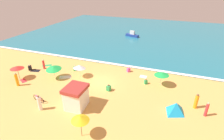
# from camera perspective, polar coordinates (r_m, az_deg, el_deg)

# --- Properties ---
(ground_plane) EXTENTS (60.00, 60.00, 0.00)m
(ground_plane) POSITION_cam_1_polar(r_m,az_deg,el_deg) (24.58, -3.59, -4.05)
(ground_plane) COLOR #E0A856
(ocean_water) EXTENTS (60.00, 44.00, 0.10)m
(ocean_water) POSITION_cam_1_polar(r_m,az_deg,el_deg) (49.68, 9.61, 11.61)
(ocean_water) COLOR teal
(ocean_water) RESTS_ON ground_plane
(wave_breaker_foam) EXTENTS (57.00, 0.70, 0.01)m
(wave_breaker_foam) POSITION_cam_1_polar(r_m,az_deg,el_deg) (29.74, 1.23, 1.90)
(wave_breaker_foam) COLOR white
(wave_breaker_foam) RESTS_ON ocean_water
(lifeguard_cabana) EXTENTS (2.18, 2.53, 2.55)m
(lifeguard_cabana) POSITION_cam_1_polar(r_m,az_deg,el_deg) (19.76, -11.57, -8.52)
(lifeguard_cabana) COLOR white
(lifeguard_cabana) RESTS_ON ground_plane
(beach_umbrella_0) EXTENTS (2.19, 2.18, 1.94)m
(beach_umbrella_0) POSITION_cam_1_polar(r_m,az_deg,el_deg) (23.89, 15.80, -1.28)
(beach_umbrella_0) COLOR silver
(beach_umbrella_0) RESTS_ON ground_plane
(beach_umbrella_1) EXTENTS (2.59, 2.62, 1.99)m
(beach_umbrella_1) POSITION_cam_1_polar(r_m,az_deg,el_deg) (26.22, -18.45, 0.67)
(beach_umbrella_1) COLOR silver
(beach_umbrella_1) RESTS_ON ground_plane
(beach_umbrella_2) EXTENTS (1.99, 1.98, 2.28)m
(beach_umbrella_2) POSITION_cam_1_polar(r_m,az_deg,el_deg) (15.86, -10.29, -15.17)
(beach_umbrella_2) COLOR #4C3823
(beach_umbrella_2) RESTS_ON ground_plane
(beach_umbrella_3) EXTENTS (2.48, 2.49, 1.95)m
(beach_umbrella_3) POSITION_cam_1_polar(r_m,az_deg,el_deg) (25.74, -10.51, 1.07)
(beach_umbrella_3) COLOR silver
(beach_umbrella_3) RESTS_ON ground_plane
(beach_umbrella_4) EXTENTS (1.91, 1.92, 2.00)m
(beach_umbrella_4) POSITION_cam_1_polar(r_m,az_deg,el_deg) (28.09, -28.48, 0.75)
(beach_umbrella_4) COLOR #4C3823
(beach_umbrella_4) RESTS_ON ground_plane
(beach_tent) EXTENTS (2.36, 2.49, 1.21)m
(beach_tent) POSITION_cam_1_polar(r_m,az_deg,el_deg) (20.16, 19.99, -11.40)
(beach_tent) COLOR #1999D8
(beach_tent) RESTS_ON ground_plane
(parked_bicycle) EXTENTS (1.79, 0.43, 0.76)m
(parked_bicycle) POSITION_cam_1_polar(r_m,az_deg,el_deg) (22.38, -22.72, -8.53)
(parked_bicycle) COLOR black
(parked_bicycle) RESTS_ON ground_plane
(beachgoer_0) EXTENTS (0.53, 0.53, 0.80)m
(beachgoer_0) POSITION_cam_1_polar(r_m,az_deg,el_deg) (24.48, 10.89, -3.72)
(beachgoer_0) COLOR green
(beachgoer_0) RESTS_ON ground_plane
(beachgoer_1) EXTENTS (0.53, 0.53, 1.84)m
(beachgoer_1) POSITION_cam_1_polar(r_m,az_deg,el_deg) (20.73, -22.46, -9.89)
(beachgoer_1) COLOR white
(beachgoer_1) RESTS_ON ground_plane
(beachgoer_2) EXTENTS (0.46, 0.46, 1.83)m
(beachgoer_2) POSITION_cam_1_polar(r_m,az_deg,el_deg) (21.50, 25.64, -9.19)
(beachgoer_2) COLOR orange
(beachgoer_2) RESTS_ON ground_plane
(beachgoer_3) EXTENTS (0.55, 0.55, 0.92)m
(beachgoer_3) POSITION_cam_1_polar(r_m,az_deg,el_deg) (28.22, -11.97, 0.54)
(beachgoer_3) COLOR green
(beachgoer_3) RESTS_ON ground_plane
(beachgoer_4) EXTENTS (0.57, 0.57, 0.89)m
(beachgoer_4) POSITION_cam_1_polar(r_m,az_deg,el_deg) (22.61, -1.10, -5.85)
(beachgoer_4) COLOR green
(beachgoer_4) RESTS_ON ground_plane
(beachgoer_5) EXTENTS (0.47, 0.47, 1.92)m
(beachgoer_5) POSITION_cam_1_polar(r_m,az_deg,el_deg) (26.59, -28.51, -2.77)
(beachgoer_5) COLOR orange
(beachgoer_5) RESTS_ON ground_plane
(beachgoer_6) EXTENTS (0.43, 0.43, 1.61)m
(beachgoer_6) POSITION_cam_1_polar(r_m,az_deg,el_deg) (30.14, -21.28, 1.71)
(beachgoer_6) COLOR red
(beachgoer_6) RESTS_ON ground_plane
(beachgoer_7) EXTENTS (0.32, 0.32, 1.70)m
(beachgoer_7) POSITION_cam_1_polar(r_m,az_deg,el_deg) (20.83, 28.35, -11.20)
(beachgoer_7) COLOR red
(beachgoer_7) RESTS_ON ground_plane
(beachgoer_8) EXTENTS (0.67, 0.67, 0.98)m
(beachgoer_8) POSITION_cam_1_polar(r_m,az_deg,el_deg) (30.66, -25.07, 0.68)
(beachgoer_8) COLOR black
(beachgoer_8) RESTS_ON ground_plane
(beachgoer_9) EXTENTS (0.64, 0.64, 0.83)m
(beachgoer_9) POSITION_cam_1_polar(r_m,az_deg,el_deg) (27.41, 5.39, 0.10)
(beachgoer_9) COLOR #D84CA5
(beachgoer_9) RESTS_ON ground_plane
(beach_towel_0) EXTENTS (1.93, 1.54, 0.01)m
(beach_towel_0) POSITION_cam_1_polar(r_m,az_deg,el_deg) (26.76, -14.90, -2.24)
(beach_towel_0) COLOR white
(beach_towel_0) RESTS_ON ground_plane
(beach_towel_1) EXTENTS (1.44, 1.19, 0.01)m
(beach_towel_1) POSITION_cam_1_polar(r_m,az_deg,el_deg) (27.95, -26.78, -3.09)
(beach_towel_1) COLOR red
(beach_towel_1) RESTS_ON ground_plane
(beach_towel_2) EXTENTS (1.59, 1.19, 0.01)m
(beach_towel_2) POSITION_cam_1_polar(r_m,az_deg,el_deg) (30.28, -23.55, -0.18)
(beach_towel_2) COLOR black
(beach_towel_2) RESTS_ON ground_plane
(beach_towel_3) EXTENTS (1.07, 0.94, 0.01)m
(beach_towel_3) POSITION_cam_1_polar(r_m,az_deg,el_deg) (26.40, 10.11, -2.13)
(beach_towel_3) COLOR white
(beach_towel_3) RESTS_ON ground_plane
(beach_towel_4) EXTENTS (1.76, 1.45, 0.01)m
(beach_towel_4) POSITION_cam_1_polar(r_m,az_deg,el_deg) (31.48, -20.39, 1.40)
(beach_towel_4) COLOR green
(beach_towel_4) RESTS_ON ground_plane
(small_boat_0) EXTENTS (3.58, 1.85, 1.47)m
(small_boat_0) POSITION_cam_1_polar(r_m,az_deg,el_deg) (46.00, 6.57, 11.29)
(small_boat_0) COLOR navy
(small_boat_0) RESTS_ON ocean_water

